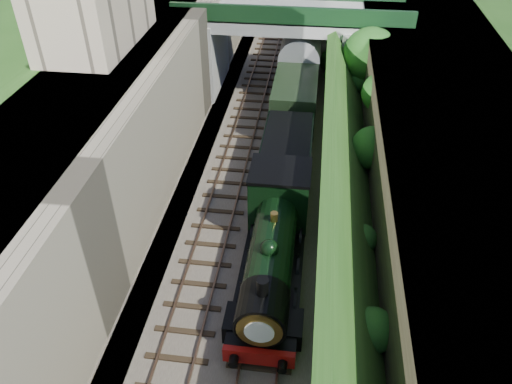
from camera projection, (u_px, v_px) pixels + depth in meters
The scene contains 14 objects.
ground at pixel (230, 355), 19.63m from camera, with size 160.00×160.00×0.00m, color #1E4714.
trackbed at pixel (278, 114), 35.44m from camera, with size 10.00×90.00×0.20m, color #473F38.
retaining_wall at pixel (199, 65), 33.97m from camera, with size 1.00×90.00×7.00m, color #756B56.
street_plateau_left at pixel (150, 62), 34.33m from camera, with size 6.00×90.00×7.00m, color #262628.
street_plateau_right at pixel (424, 82), 32.64m from camera, with size 8.00×90.00×6.25m, color #262628.
embankment_slope at pixel (355, 80), 33.48m from camera, with size 4.66×90.00×6.46m.
track_left at pixel (250, 111), 35.56m from camera, with size 2.50×90.00×0.20m.
track_right at pixel (295, 113), 35.22m from camera, with size 2.50×90.00×0.20m.
road_bridge at pixel (298, 40), 36.13m from camera, with size 16.00×6.40×7.25m.
building_near at pixel (93, 6), 26.32m from camera, with size 4.00×8.00×4.00m, color gray.
tree at pixel (372, 57), 32.04m from camera, with size 3.60×3.80×6.60m.
locomotive at pixel (273, 247), 21.82m from camera, with size 3.10×10.22×3.83m.
tender at pixel (286, 161), 27.83m from camera, with size 2.70×6.00×3.05m.
coach_front at pixel (300, 65), 37.56m from camera, with size 2.90×18.00×3.70m.
Camera 1 is at (2.54, -11.62, 16.92)m, focal length 35.00 mm.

